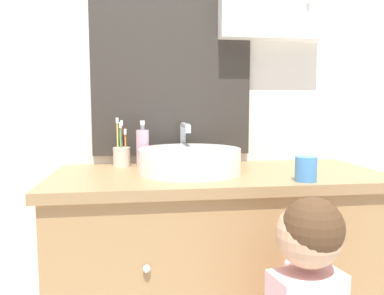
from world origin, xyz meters
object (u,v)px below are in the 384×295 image
at_px(sink_basin, 190,160).
at_px(soap_dispenser, 143,148).
at_px(toothbrush_holder, 122,155).
at_px(drinking_cup, 306,169).

bearing_deg(sink_basin, soap_dispenser, 138.57).
distance_m(toothbrush_holder, drinking_cup, 0.73).
height_order(sink_basin, soap_dispenser, soap_dispenser).
xyz_separation_m(sink_basin, drinking_cup, (0.36, -0.21, -0.01)).
relative_size(toothbrush_holder, soap_dispenser, 1.06).
distance_m(sink_basin, toothbrush_holder, 0.32).
distance_m(soap_dispenser, drinking_cup, 0.64).
height_order(toothbrush_holder, drinking_cup, toothbrush_holder).
xyz_separation_m(sink_basin, soap_dispenser, (-0.17, 0.15, 0.03)).
relative_size(sink_basin, toothbrush_holder, 2.12).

